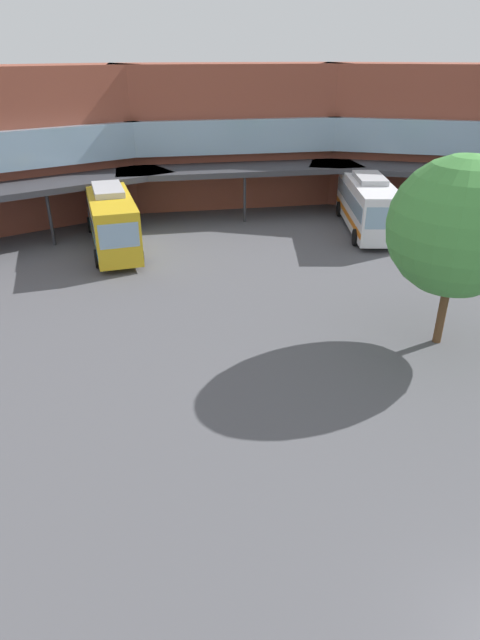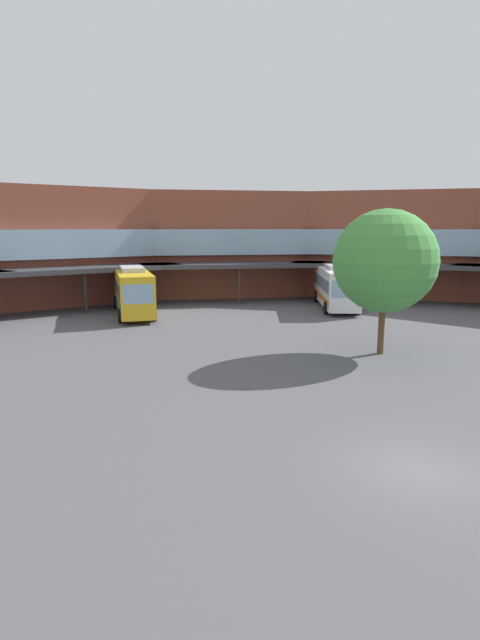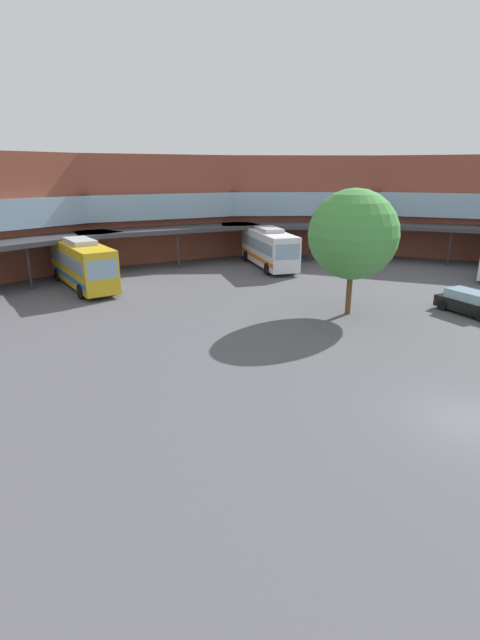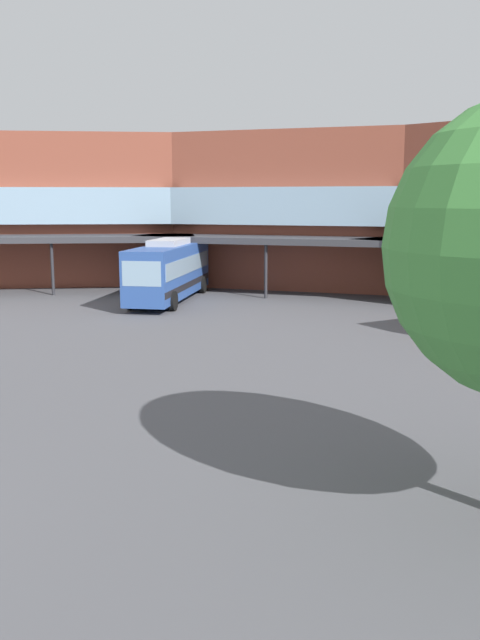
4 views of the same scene
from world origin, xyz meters
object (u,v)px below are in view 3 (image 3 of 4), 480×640
(bus_1, at_px, (82,263))
(parked_car, at_px, (470,303))
(plaza_tree, at_px, (353,235))
(bus_2, at_px, (269,247))

(bus_1, xyz_separation_m, parked_car, (17.08, -23.24, -1.24))
(bus_1, bearing_deg, parked_car, 41.40)
(bus_1, height_order, plaza_tree, plaza_tree)
(bus_1, height_order, bus_2, bus_1)
(bus_2, height_order, parked_car, bus_2)
(bus_2, bearing_deg, bus_1, -77.26)
(bus_2, distance_m, plaza_tree, 16.61)
(parked_car, distance_m, plaza_tree, 9.21)
(plaza_tree, bearing_deg, bus_2, 66.61)
(bus_1, distance_m, plaza_tree, 21.42)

